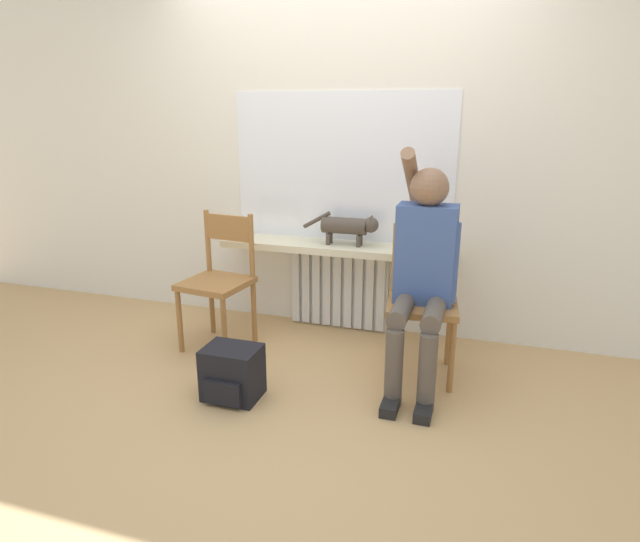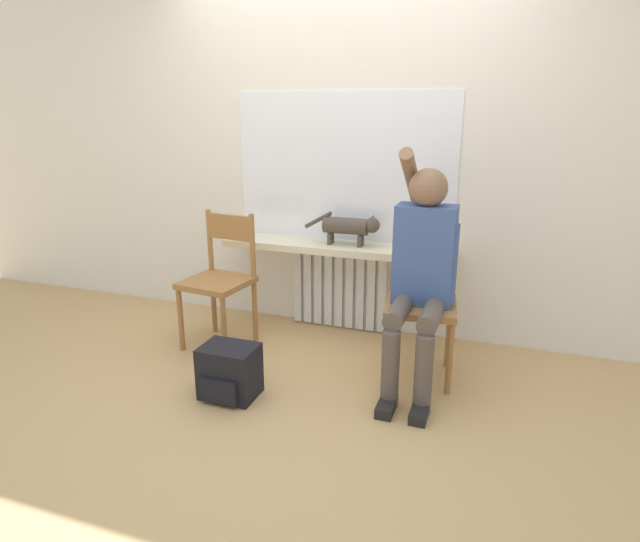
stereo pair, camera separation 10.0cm
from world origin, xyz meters
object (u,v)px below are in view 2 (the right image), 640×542
(backpack, at_px, (229,372))
(chair_left, at_px, (220,278))
(person, at_px, (422,267))
(cat, at_px, (351,226))
(chair_right, at_px, (421,301))

(backpack, bearing_deg, chair_left, 122.14)
(chair_left, xyz_separation_m, backpack, (0.40, -0.63, -0.33))
(chair_left, bearing_deg, backpack, -50.48)
(chair_left, distance_m, backpack, 0.82)
(chair_left, distance_m, person, 1.40)
(cat, bearing_deg, chair_left, -150.26)
(person, bearing_deg, cat, 136.48)
(chair_left, xyz_separation_m, cat, (0.79, 0.45, 0.32))
(person, relative_size, cat, 2.54)
(chair_right, height_order, cat, chair_right)
(backpack, bearing_deg, cat, 70.12)
(chair_left, height_order, cat, chair_left)
(chair_left, relative_size, cat, 1.68)
(cat, height_order, backpack, cat)
(chair_left, distance_m, chair_right, 1.37)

